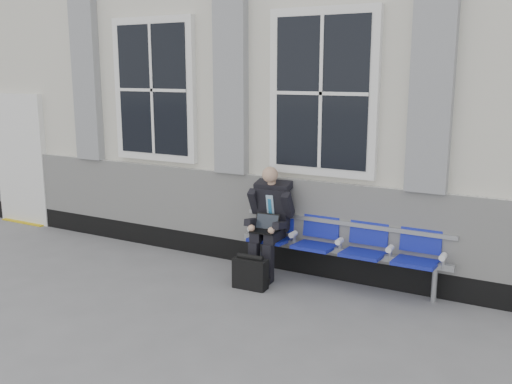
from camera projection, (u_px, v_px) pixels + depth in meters
The scene contains 5 objects.
ground at pixel (234, 312), 6.05m from camera, with size 70.00×70.00×0.00m, color slate.
station_building at pixel (352, 90), 8.57m from camera, with size 14.40×4.40×4.49m.
bench at pixel (342, 240), 6.74m from camera, with size 2.60×0.47×0.91m.
businessman at pixel (270, 217), 7.01m from camera, with size 0.56×0.75×1.37m.
briefcase at pixel (250, 273), 6.67m from camera, with size 0.41×0.19×0.41m.
Camera 1 is at (2.96, -4.83, 2.50)m, focal length 40.00 mm.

